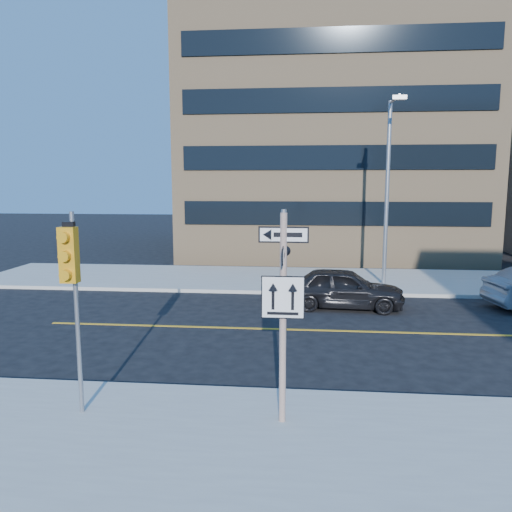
# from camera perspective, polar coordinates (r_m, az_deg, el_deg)

# --- Properties ---
(ground) EXTENTS (120.00, 120.00, 0.00)m
(ground) POSITION_cam_1_polar(r_m,az_deg,el_deg) (12.46, 3.50, -13.72)
(ground) COLOR black
(ground) RESTS_ON ground
(sign_pole) EXTENTS (0.92, 0.92, 4.06)m
(sign_pole) POSITION_cam_1_polar(r_m,az_deg,el_deg) (9.31, 3.10, -5.63)
(sign_pole) COLOR beige
(sign_pole) RESTS_ON near_sidewalk
(traffic_signal) EXTENTS (0.32, 0.45, 4.00)m
(traffic_signal) POSITION_cam_1_polar(r_m,az_deg,el_deg) (10.02, -20.41, -1.67)
(traffic_signal) COLOR gray
(traffic_signal) RESTS_ON near_sidewalk
(parked_car_a) EXTENTS (2.11, 4.60, 1.53)m
(parked_car_a) POSITION_cam_1_polar(r_m,az_deg,el_deg) (18.99, 9.93, -3.63)
(parked_car_a) COLOR black
(parked_car_a) RESTS_ON ground
(streetlight_a) EXTENTS (0.55, 2.25, 8.00)m
(streetlight_a) POSITION_cam_1_polar(r_m,az_deg,el_deg) (22.59, 14.89, 8.32)
(streetlight_a) COLOR gray
(streetlight_a) RESTS_ON far_sidewalk
(building_brick) EXTENTS (18.00, 18.00, 18.00)m
(building_brick) POSITION_cam_1_polar(r_m,az_deg,el_deg) (36.82, 8.26, 15.08)
(building_brick) COLOR tan
(building_brick) RESTS_ON ground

